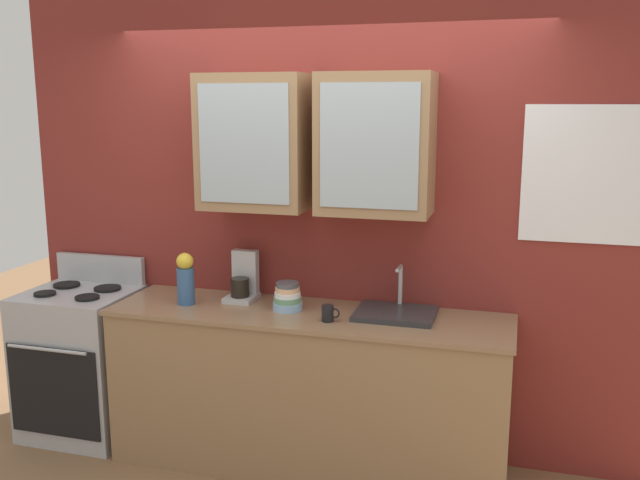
{
  "coord_description": "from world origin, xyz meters",
  "views": [
    {
      "loc": [
        1.11,
        -3.56,
        2.09
      ],
      "look_at": [
        0.07,
        0.0,
        1.34
      ],
      "focal_mm": 39.02,
      "sensor_mm": 36.0,
      "label": 1
    }
  ],
  "objects_px": {
    "stove_range": "(82,362)",
    "coffee_maker": "(243,282)",
    "vase": "(186,279)",
    "cup_near_sink": "(328,313)",
    "sink_faucet": "(396,312)",
    "bowl_stack": "(288,297)"
  },
  "relations": [
    {
      "from": "stove_range",
      "to": "coffee_maker",
      "type": "xyz_separation_m",
      "value": [
        1.05,
        0.15,
        0.56
      ]
    },
    {
      "from": "stove_range",
      "to": "vase",
      "type": "relative_size",
      "value": 3.62
    },
    {
      "from": "cup_near_sink",
      "to": "coffee_maker",
      "type": "relative_size",
      "value": 0.35
    },
    {
      "from": "sink_faucet",
      "to": "coffee_maker",
      "type": "relative_size",
      "value": 1.5
    },
    {
      "from": "sink_faucet",
      "to": "coffee_maker",
      "type": "xyz_separation_m",
      "value": [
        -0.93,
        0.08,
        0.09
      ]
    },
    {
      "from": "sink_faucet",
      "to": "bowl_stack",
      "type": "bearing_deg",
      "value": -174.82
    },
    {
      "from": "sink_faucet",
      "to": "cup_near_sink",
      "type": "height_order",
      "value": "sink_faucet"
    },
    {
      "from": "vase",
      "to": "coffee_maker",
      "type": "bearing_deg",
      "value": 33.92
    },
    {
      "from": "vase",
      "to": "coffee_maker",
      "type": "height_order",
      "value": "vase"
    },
    {
      "from": "vase",
      "to": "cup_near_sink",
      "type": "bearing_deg",
      "value": -5.5
    },
    {
      "from": "sink_faucet",
      "to": "coffee_maker",
      "type": "distance_m",
      "value": 0.94
    },
    {
      "from": "coffee_maker",
      "to": "cup_near_sink",
      "type": "bearing_deg",
      "value": -24.45
    },
    {
      "from": "bowl_stack",
      "to": "cup_near_sink",
      "type": "distance_m",
      "value": 0.31
    },
    {
      "from": "bowl_stack",
      "to": "vase",
      "type": "distance_m",
      "value": 0.61
    },
    {
      "from": "sink_faucet",
      "to": "cup_near_sink",
      "type": "bearing_deg",
      "value": -149.37
    },
    {
      "from": "bowl_stack",
      "to": "coffee_maker",
      "type": "distance_m",
      "value": 0.35
    },
    {
      "from": "sink_faucet",
      "to": "coffee_maker",
      "type": "height_order",
      "value": "coffee_maker"
    },
    {
      "from": "sink_faucet",
      "to": "vase",
      "type": "relative_size",
      "value": 1.43
    },
    {
      "from": "bowl_stack",
      "to": "vase",
      "type": "relative_size",
      "value": 0.55
    },
    {
      "from": "cup_near_sink",
      "to": "sink_faucet",
      "type": "bearing_deg",
      "value": 30.63
    },
    {
      "from": "sink_faucet",
      "to": "bowl_stack",
      "type": "height_order",
      "value": "sink_faucet"
    },
    {
      "from": "stove_range",
      "to": "sink_faucet",
      "type": "distance_m",
      "value": 2.04
    }
  ]
}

